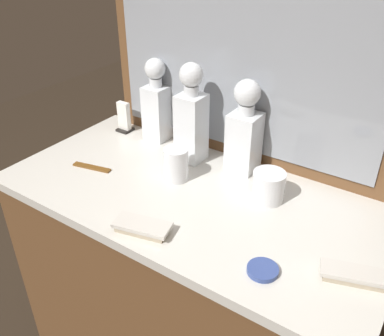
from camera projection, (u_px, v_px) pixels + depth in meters
name	position (u px, v px, depth m)	size (l,w,h in m)	color
dresser	(192.00, 294.00, 1.39)	(1.11, 0.56, 0.83)	brown
dresser_mirror	(241.00, 73.00, 1.22)	(0.94, 0.03, 0.55)	brown
crystal_decanter_center	(157.00, 108.00, 1.41)	(0.08, 0.08, 0.29)	white
crystal_decanter_far_left	(244.00, 135.00, 1.23)	(0.09, 0.09, 0.29)	white
crystal_decanter_left	(191.00, 123.00, 1.28)	(0.08, 0.08, 0.32)	white
crystal_tumbler_far_right	(268.00, 188.00, 1.13)	(0.09, 0.09, 0.09)	white
crystal_tumbler_center	(176.00, 165.00, 1.22)	(0.07, 0.07, 0.10)	white
silver_brush_rear	(357.00, 276.00, 0.89)	(0.16, 0.10, 0.02)	#B7A88C
silver_brush_left	(142.00, 227.00, 1.03)	(0.15, 0.09, 0.02)	#B7A88C
porcelain_dish	(263.00, 270.00, 0.91)	(0.07, 0.07, 0.01)	#33478C
tortoiseshell_comb	(92.00, 167.00, 1.29)	(0.13, 0.05, 0.01)	brown
napkin_holder	(124.00, 119.00, 1.50)	(0.05, 0.05, 0.11)	black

